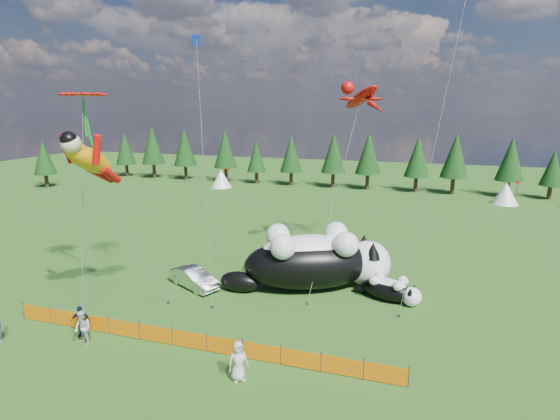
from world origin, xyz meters
name	(u,v)px	position (x,y,z in m)	size (l,w,h in m)	color
ground	(215,322)	(0.00, 0.00, 0.00)	(160.00, 160.00, 0.00)	#0E3609
safety_fence	(189,340)	(0.00, -3.00, 0.50)	(22.06, 0.06, 1.10)	#262626
tree_line	(343,162)	(0.00, 45.00, 4.00)	(90.00, 4.00, 8.00)	black
festival_tents	(416,189)	(11.00, 40.00, 1.40)	(50.00, 3.20, 2.80)	white
cat_large	(316,259)	(4.56, 6.72, 2.06)	(11.33, 7.55, 4.33)	black
cat_small	(390,289)	(9.64, 6.09, 0.79)	(4.49, 2.54, 1.66)	black
car	(194,278)	(-3.58, 4.20, 0.68)	(1.43, 4.10, 1.35)	silver
spectator_b	(83,328)	(-5.52, -4.35, 0.96)	(0.93, 0.55, 1.92)	beige
spectator_c	(81,321)	(-6.31, -3.60, 0.89)	(1.04, 0.53, 1.77)	#121433
spectator_e	(238,361)	(3.48, -4.73, 0.97)	(0.95, 0.62, 1.93)	beige
superhero_kite	(90,160)	(-6.78, -1.09, 9.44)	(4.85, 4.64, 11.63)	orange
gecko_kite	(361,98)	(6.38, 13.10, 12.98)	(6.30, 12.80, 15.90)	red
flower_kite	(83,97)	(-9.18, 1.62, 12.89)	(3.35, 5.52, 13.56)	red
diamond_kite_a	(197,55)	(-3.91, 6.70, 15.69)	(3.67, 5.87, 17.85)	#0D33CC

